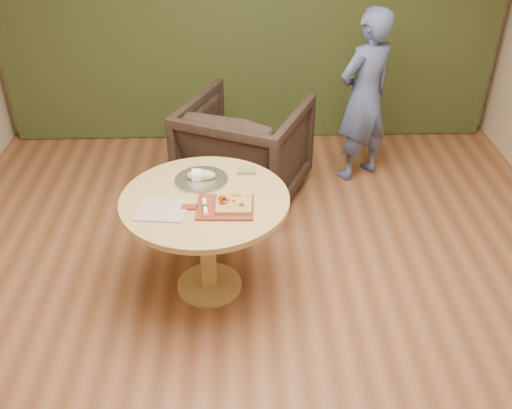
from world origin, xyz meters
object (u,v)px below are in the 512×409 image
object	(u,v)px
armchair	(245,145)
flatbread_pizza	(234,203)
pedestal_table	(206,216)
cutlery_roll	(205,207)
person_standing	(365,97)
serving_tray	(201,180)
bread_roll	(200,175)
pizza_paddle	(223,207)

from	to	relation	value
armchair	flatbread_pizza	bearing A→B (deg)	110.56
pedestal_table	cutlery_roll	world-z (taller)	cutlery_roll
cutlery_roll	person_standing	size ratio (longest dim) A/B	0.13
serving_tray	pedestal_table	bearing A→B (deg)	-81.95
cutlery_roll	serving_tray	world-z (taller)	cutlery_roll
flatbread_pizza	bread_roll	distance (m)	0.39
person_standing	serving_tray	bearing A→B (deg)	12.31
pedestal_table	person_standing	size ratio (longest dim) A/B	0.71
serving_tray	cutlery_roll	bearing A→B (deg)	-83.58
cutlery_roll	armchair	xyz separation A→B (m)	(0.26, 1.38, -0.30)
flatbread_pizza	cutlery_roll	world-z (taller)	flatbread_pizza
serving_tray	bread_roll	bearing A→B (deg)	180.00
flatbread_pizza	person_standing	bearing A→B (deg)	55.61
pizza_paddle	person_standing	bearing A→B (deg)	56.41
cutlery_roll	armchair	size ratio (longest dim) A/B	0.21
person_standing	flatbread_pizza	bearing A→B (deg)	23.25
serving_tray	flatbread_pizza	bearing A→B (deg)	-56.35
pedestal_table	cutlery_roll	xyz separation A→B (m)	(0.01, -0.16, 0.17)
cutlery_roll	bread_roll	xyz separation A→B (m)	(-0.05, 0.36, 0.01)
serving_tray	bread_roll	xyz separation A→B (m)	(-0.01, 0.00, 0.04)
person_standing	bread_roll	bearing A→B (deg)	12.12
armchair	person_standing	size ratio (longest dim) A/B	0.62
serving_tray	person_standing	size ratio (longest dim) A/B	0.23
bread_roll	person_standing	xyz separation A→B (m)	(1.36, 1.33, -0.02)
pedestal_table	pizza_paddle	size ratio (longest dim) A/B	2.41
serving_tray	armchair	world-z (taller)	armchair
pedestal_table	armchair	size ratio (longest dim) A/B	1.13
pizza_paddle	bread_roll	world-z (taller)	bread_roll
pizza_paddle	person_standing	distance (m)	2.05
bread_roll	armchair	size ratio (longest dim) A/B	0.20
cutlery_roll	flatbread_pizza	bearing A→B (deg)	6.41
pedestal_table	person_standing	bearing A→B (deg)	49.42
pedestal_table	bread_roll	world-z (taller)	bread_roll
bread_roll	serving_tray	bearing A→B (deg)	-0.00
bread_roll	flatbread_pizza	bearing A→B (deg)	-55.27
serving_tray	bread_roll	distance (m)	0.04
flatbread_pizza	armchair	size ratio (longest dim) A/B	0.24
cutlery_roll	bread_roll	size ratio (longest dim) A/B	1.03
pizza_paddle	serving_tray	xyz separation A→B (m)	(-0.15, 0.34, -0.00)
cutlery_roll	bread_roll	distance (m)	0.37
serving_tray	pizza_paddle	bearing A→B (deg)	-65.61
pedestal_table	pizza_paddle	xyz separation A→B (m)	(0.12, -0.13, 0.15)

